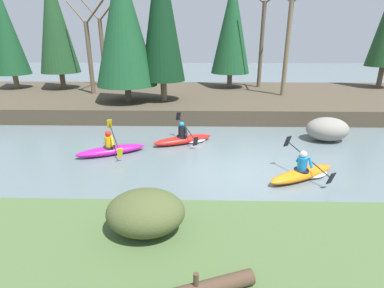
{
  "coord_description": "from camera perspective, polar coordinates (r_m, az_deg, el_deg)",
  "views": [
    {
      "loc": [
        -1.57,
        -9.49,
        4.49
      ],
      "look_at": [
        -1.83,
        1.4,
        0.55
      ],
      "focal_mm": 28.0,
      "sensor_mm": 36.0,
      "label": 1
    }
  ],
  "objects": [
    {
      "name": "bare_tree_mid_upstream",
      "position": [
        21.22,
        -18.93,
        16.65
      ],
      "size": [
        3.32,
        3.28,
        6.0
      ],
      "color": "brown",
      "rests_on": "riverbank_far"
    },
    {
      "name": "bare_tree_mid_downstream",
      "position": [
        23.52,
        13.28,
        19.58
      ],
      "size": [
        4.33,
        4.27,
        7.92
      ],
      "color": "brown",
      "rests_on": "riverbank_far"
    },
    {
      "name": "shrub_clump_nearest",
      "position": [
        5.99,
        -8.81,
        -12.69
      ],
      "size": [
        1.52,
        1.27,
        0.83
      ],
      "color": "#4C562D",
      "rests_on": "riverbank_near"
    },
    {
      "name": "kayaker_middle",
      "position": [
        13.25,
        -1.29,
        0.99
      ],
      "size": [
        2.7,
        1.95,
        1.2
      ],
      "rotation": [
        0.0,
        0.0,
        0.45
      ],
      "color": "red",
      "rests_on": "ground"
    },
    {
      "name": "bare_tree_upstream",
      "position": [
        24.01,
        -16.65,
        17.62
      ],
      "size": [
        3.54,
        3.5,
        6.42
      ],
      "color": "brown",
      "rests_on": "riverbank_far"
    },
    {
      "name": "conifer_tree_centre",
      "position": [
        17.99,
        -5.87,
        23.83
      ],
      "size": [
        2.55,
        2.55,
        8.68
      ],
      "color": "#7A664C",
      "rests_on": "riverbank_far"
    },
    {
      "name": "conifer_tree_mid_right",
      "position": [
        22.9,
        7.59,
        21.37
      ],
      "size": [
        2.81,
        2.81,
        7.57
      ],
      "color": "brown",
      "rests_on": "riverbank_far"
    },
    {
      "name": "conifer_tree_left",
      "position": [
        24.11,
        -24.79,
        20.49
      ],
      "size": [
        2.73,
        2.73,
        8.08
      ],
      "color": "brown",
      "rests_on": "riverbank_far"
    },
    {
      "name": "conifer_tree_far_left",
      "position": [
        25.8,
        -31.81,
        17.41
      ],
      "size": [
        2.36,
        2.36,
        6.6
      ],
      "color": "#7A664C",
      "rests_on": "riverbank_far"
    },
    {
      "name": "conifer_tree_mid_left",
      "position": [
        17.98,
        -12.99,
        21.46
      ],
      "size": [
        3.45,
        3.45,
        7.65
      ],
      "color": "brown",
      "rests_on": "riverbank_far"
    },
    {
      "name": "ground_plane",
      "position": [
        10.61,
        9.8,
        -5.45
      ],
      "size": [
        90.0,
        90.0,
        0.0
      ],
      "primitive_type": "plane",
      "color": "slate"
    },
    {
      "name": "kayaker_lead",
      "position": [
        10.71,
        20.63,
        -5.1
      ],
      "size": [
        2.64,
        1.96,
        1.2
      ],
      "rotation": [
        0.0,
        0.0,
        0.52
      ],
      "color": "orange",
      "rests_on": "ground"
    },
    {
      "name": "bare_tree_downstream",
      "position": [
        20.46,
        17.86,
        18.76
      ],
      "size": [
        4.15,
        4.1,
        7.58
      ],
      "color": "#7A664C",
      "rests_on": "riverbank_far"
    },
    {
      "name": "kayaker_trailing",
      "position": [
        12.4,
        -15.09,
        -0.96
      ],
      "size": [
        2.69,
        1.94,
        1.2
      ],
      "rotation": [
        0.0,
        0.0,
        0.45
      ],
      "color": "#C61999",
      "rests_on": "ground"
    },
    {
      "name": "boulder_midstream",
      "position": [
        14.83,
        24.36,
        2.59
      ],
      "size": [
        1.87,
        1.46,
        1.06
      ],
      "color": "gray",
      "rests_on": "ground"
    },
    {
      "name": "riverbank_far",
      "position": [
        20.74,
        5.75,
        8.47
      ],
      "size": [
        44.0,
        10.27,
        0.83
      ],
      "color": "#4C4233",
      "rests_on": "ground"
    }
  ]
}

